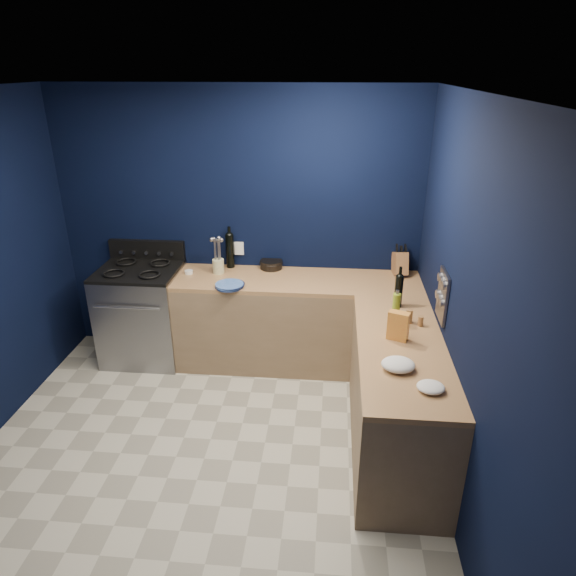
# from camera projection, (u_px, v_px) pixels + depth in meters

# --- Properties ---
(floor) EXTENTS (3.50, 3.50, 0.02)m
(floor) POSITION_uv_depth(u_px,v_px,m) (204.00, 460.00, 3.87)
(floor) COLOR #B8B3A0
(floor) RESTS_ON ground
(ceiling) EXTENTS (3.50, 3.50, 0.02)m
(ceiling) POSITION_uv_depth(u_px,v_px,m) (173.00, 91.00, 2.81)
(ceiling) COLOR silver
(ceiling) RESTS_ON ground
(wall_back) EXTENTS (3.50, 0.02, 2.60)m
(wall_back) POSITION_uv_depth(u_px,v_px,m) (239.00, 226.00, 4.94)
(wall_back) COLOR black
(wall_back) RESTS_ON ground
(wall_right) EXTENTS (0.02, 3.50, 2.60)m
(wall_right) POSITION_uv_depth(u_px,v_px,m) (465.00, 315.00, 3.20)
(wall_right) COLOR black
(wall_right) RESTS_ON ground
(wall_front) EXTENTS (3.50, 0.02, 2.60)m
(wall_front) POSITION_uv_depth(u_px,v_px,m) (55.00, 527.00, 1.74)
(wall_front) COLOR black
(wall_front) RESTS_ON ground
(cab_back) EXTENTS (2.30, 0.63, 0.86)m
(cab_back) POSITION_uv_depth(u_px,v_px,m) (297.00, 324.00, 4.95)
(cab_back) COLOR #866C4F
(cab_back) RESTS_ON floor
(top_back) EXTENTS (2.30, 0.63, 0.04)m
(top_back) POSITION_uv_depth(u_px,v_px,m) (297.00, 281.00, 4.77)
(top_back) COLOR brown
(top_back) RESTS_ON cab_back
(cab_right) EXTENTS (0.63, 1.67, 0.86)m
(cab_right) POSITION_uv_depth(u_px,v_px,m) (396.00, 400.00, 3.83)
(cab_right) COLOR #866C4F
(cab_right) RESTS_ON floor
(top_right) EXTENTS (0.63, 1.67, 0.04)m
(top_right) POSITION_uv_depth(u_px,v_px,m) (402.00, 348.00, 3.65)
(top_right) COLOR brown
(top_right) RESTS_ON cab_right
(gas_range) EXTENTS (0.76, 0.66, 0.92)m
(gas_range) POSITION_uv_depth(u_px,v_px,m) (143.00, 315.00, 5.05)
(gas_range) COLOR gray
(gas_range) RESTS_ON floor
(oven_door) EXTENTS (0.59, 0.02, 0.42)m
(oven_door) POSITION_uv_depth(u_px,v_px,m) (132.00, 331.00, 4.77)
(oven_door) COLOR black
(oven_door) RESTS_ON gas_range
(cooktop) EXTENTS (0.76, 0.66, 0.03)m
(cooktop) POSITION_uv_depth(u_px,v_px,m) (138.00, 271.00, 4.86)
(cooktop) COLOR black
(cooktop) RESTS_ON gas_range
(backguard) EXTENTS (0.76, 0.06, 0.20)m
(backguard) POSITION_uv_depth(u_px,v_px,m) (147.00, 250.00, 5.09)
(backguard) COLOR black
(backguard) RESTS_ON gas_range
(spice_panel) EXTENTS (0.02, 0.28, 0.38)m
(spice_panel) POSITION_uv_depth(u_px,v_px,m) (443.00, 296.00, 3.75)
(spice_panel) COLOR gray
(spice_panel) RESTS_ON wall_right
(wall_outlet) EXTENTS (0.09, 0.02, 0.13)m
(wall_outlet) POSITION_uv_depth(u_px,v_px,m) (239.00, 248.00, 5.01)
(wall_outlet) COLOR white
(wall_outlet) RESTS_ON wall_back
(plate_stack) EXTENTS (0.33, 0.33, 0.03)m
(plate_stack) POSITION_uv_depth(u_px,v_px,m) (229.00, 285.00, 4.59)
(plate_stack) COLOR #2E60A5
(plate_stack) RESTS_ON top_back
(ramekin) EXTENTS (0.09, 0.09, 0.03)m
(ramekin) POSITION_uv_depth(u_px,v_px,m) (189.00, 272.00, 4.88)
(ramekin) COLOR white
(ramekin) RESTS_ON top_back
(utensil_crock) EXTENTS (0.14, 0.14, 0.14)m
(utensil_crock) POSITION_uv_depth(u_px,v_px,m) (218.00, 266.00, 4.88)
(utensil_crock) COLOR beige
(utensil_crock) RESTS_ON top_back
(wine_bottle_back) EXTENTS (0.09, 0.09, 0.33)m
(wine_bottle_back) POSITION_uv_depth(u_px,v_px,m) (230.00, 251.00, 4.98)
(wine_bottle_back) COLOR black
(wine_bottle_back) RESTS_ON top_back
(lemon_basket) EXTENTS (0.26, 0.26, 0.08)m
(lemon_basket) POSITION_uv_depth(u_px,v_px,m) (271.00, 264.00, 5.00)
(lemon_basket) COLOR black
(lemon_basket) RESTS_ON top_back
(knife_block) EXTENTS (0.15, 0.27, 0.27)m
(knife_block) POSITION_uv_depth(u_px,v_px,m) (400.00, 263.00, 4.84)
(knife_block) COLOR brown
(knife_block) RESTS_ON top_back
(wine_bottle_right) EXTENTS (0.07, 0.07, 0.27)m
(wine_bottle_right) POSITION_uv_depth(u_px,v_px,m) (399.00, 292.00, 4.17)
(wine_bottle_right) COLOR black
(wine_bottle_right) RESTS_ON top_right
(oil_bottle) EXTENTS (0.08, 0.08, 0.26)m
(oil_bottle) POSITION_uv_depth(u_px,v_px,m) (396.00, 309.00, 3.89)
(oil_bottle) COLOR olive
(oil_bottle) RESTS_ON top_right
(spice_jar_near) EXTENTS (0.05, 0.05, 0.11)m
(spice_jar_near) POSITION_uv_depth(u_px,v_px,m) (409.00, 316.00, 3.94)
(spice_jar_near) COLOR olive
(spice_jar_near) RESTS_ON top_right
(spice_jar_far) EXTENTS (0.05, 0.05, 0.08)m
(spice_jar_far) POSITION_uv_depth(u_px,v_px,m) (421.00, 321.00, 3.90)
(spice_jar_far) COLOR olive
(spice_jar_far) RESTS_ON top_right
(crouton_bag) EXTENTS (0.16, 0.12, 0.22)m
(crouton_bag) POSITION_uv_depth(u_px,v_px,m) (398.00, 326.00, 3.68)
(crouton_bag) COLOR red
(crouton_bag) RESTS_ON top_right
(towel_front) EXTENTS (0.25, 0.23, 0.08)m
(towel_front) POSITION_uv_depth(u_px,v_px,m) (398.00, 365.00, 3.34)
(towel_front) COLOR white
(towel_front) RESTS_ON top_right
(towel_end) EXTENTS (0.19, 0.18, 0.05)m
(towel_end) POSITION_uv_depth(u_px,v_px,m) (431.00, 387.00, 3.13)
(towel_end) COLOR white
(towel_end) RESTS_ON top_right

